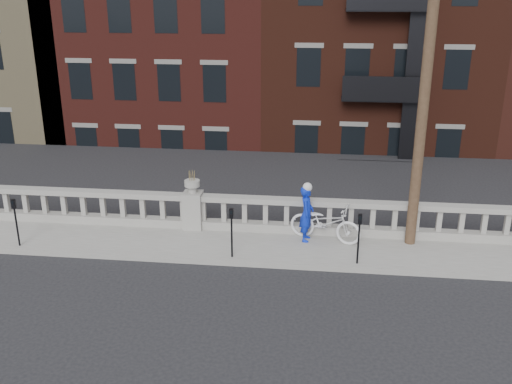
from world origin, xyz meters
TOP-DOWN VIEW (x-y plane):
  - ground at (0.00, 0.00)m, footprint 120.00×120.00m
  - sidewalk at (0.00, 3.00)m, footprint 32.00×2.20m
  - balustrade at (0.00, 3.95)m, footprint 28.00×0.34m
  - planter_pedestal at (0.00, 3.95)m, footprint 0.55×0.55m
  - lower_level at (0.56, 23.04)m, footprint 80.00×44.00m
  - utility_pole at (6.20, 3.60)m, footprint 1.60×0.28m
  - parking_meter_b at (-4.48, 2.15)m, footprint 0.10×0.09m
  - parking_meter_c at (1.43, 2.15)m, footprint 0.10×0.09m
  - parking_meter_d at (4.68, 2.15)m, footprint 0.10×0.09m
  - bicycle at (3.85, 3.49)m, footprint 2.15×1.29m
  - cyclist at (3.32, 3.45)m, footprint 0.42×0.60m

SIDE VIEW (x-z plane):
  - ground at x=0.00m, z-range 0.00..0.00m
  - sidewalk at x=0.00m, z-range 0.00..0.15m
  - balustrade at x=0.00m, z-range 0.13..1.16m
  - bicycle at x=3.85m, z-range 0.15..1.22m
  - planter_pedestal at x=0.00m, z-range -0.05..1.71m
  - cyclist at x=3.32m, z-range 0.15..1.74m
  - parking_meter_b at x=-4.48m, z-range 0.32..1.68m
  - parking_meter_c at x=1.43m, z-range 0.32..1.68m
  - parking_meter_d at x=4.68m, z-range 0.32..1.68m
  - lower_level at x=0.56m, z-range -7.77..13.03m
  - utility_pole at x=6.20m, z-range 0.24..10.24m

